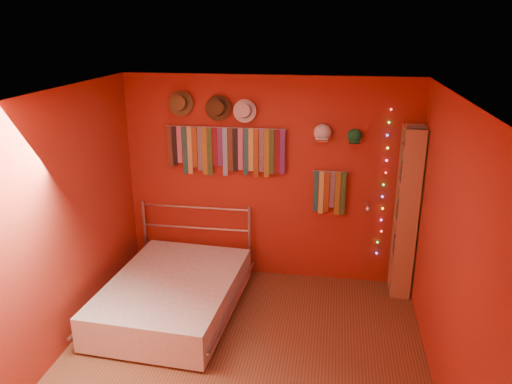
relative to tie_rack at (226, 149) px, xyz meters
The scene contains 16 objects.
ground 2.40m from the tie_rack, 73.23° to the right, with size 3.50×3.50×0.00m, color brown.
back_wall 0.64m from the tie_rack, ahead, with size 3.50×0.02×2.50m, color maroon.
right_wall 2.84m from the tie_rack, 36.74° to the right, with size 0.02×3.50×2.50m, color maroon.
left_wall 2.13m from the tie_rack, 126.40° to the right, with size 0.02×3.50×2.50m, color maroon.
ceiling 1.96m from the tie_rack, 73.23° to the right, with size 3.50×3.50×0.02m, color white.
tie_rack is the anchor object (origin of this frame).
small_tie_rack 1.33m from the tie_rack, ahead, with size 0.40×0.03×0.54m.
fedora_olive 0.75m from the tie_rack, behind, with size 0.30×0.16×0.29m.
fedora_brown 0.50m from the tie_rack, 157.76° to the right, with size 0.30×0.16×0.30m.
fedora_white 0.52m from the tie_rack, ahead, with size 0.27×0.15×0.27m.
cap_white 1.16m from the tie_rack, ahead, with size 0.19×0.24×0.19m.
cap_green 1.51m from the tie_rack, ahead, with size 0.17×0.22×0.17m.
fairy_lights 1.90m from the tie_rack, ahead, with size 0.06×0.02×1.78m.
reading_lamp 1.80m from the tie_rack, ahead, with size 0.07×0.29×0.08m.
bookshelf 2.26m from the tie_rack, ahead, with size 0.25×0.34×2.00m.
bed 1.78m from the tie_rack, 111.34° to the right, with size 1.51×1.97×0.93m.
Camera 1 is at (0.77, -3.95, 3.06)m, focal length 35.00 mm.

